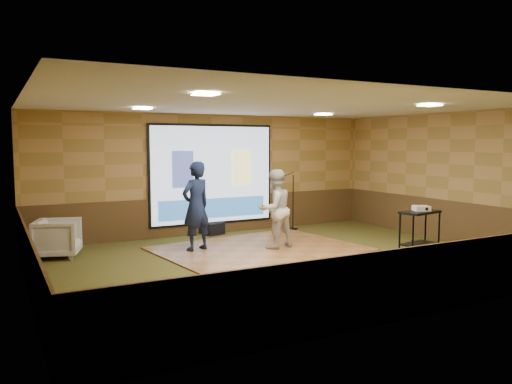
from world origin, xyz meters
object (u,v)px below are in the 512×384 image
dance_floor (259,249)px  av_table (420,225)px  player_left (196,206)px  duffel_bag (214,229)px  projector_screen (213,175)px  player_right (275,209)px  mic_stand (291,211)px  projector (421,208)px  banquet_chair (58,238)px

dance_floor → av_table: bearing=-36.5°
player_left → duffel_bag: 2.11m
projector_screen → player_right: projector_screen is taller
player_right → mic_stand: (1.65, 1.97, -0.38)m
dance_floor → av_table: 3.37m
projector_screen → av_table: size_ratio=3.66×
dance_floor → mic_stand: mic_stand is taller
player_left → projector: player_left is taller
projector → projector_screen: bearing=147.3°
projector_screen → banquet_chair: 4.09m
av_table → projector: size_ratio=2.91×
player_left → player_right: player_left is taller
player_left → av_table: size_ratio=2.07×
projector_screen → dance_floor: 2.71m
player_left → duffel_bag: bearing=-142.6°
projector → banquet_chair: bearing=177.7°
projector_screen → banquet_chair: (-3.81, -1.01, -1.09)m
projector → banquet_chair: projector is taller
mic_stand → banquet_chair: mic_stand is taller
duffel_bag → av_table: bearing=-55.1°
player_left → player_right: 1.69m
dance_floor → duffel_bag: size_ratio=8.60×
dance_floor → banquet_chair: size_ratio=4.83×
av_table → player_right: bearing=141.5°
projector → duffel_bag: projector is taller
mic_stand → duffel_bag: bearing=-170.2°
dance_floor → mic_stand: 2.75m
player_right → projector: 3.02m
player_left → mic_stand: 3.55m
projector_screen → player_right: 2.49m
player_left → player_right: size_ratio=1.11×
banquet_chair → duffel_bag: bearing=-60.1°
mic_stand → dance_floor: bearing=-120.8°
player_left → banquet_chair: size_ratio=2.20×
player_left → banquet_chair: (-2.66, 0.79, -0.58)m
player_left → mic_stand: bearing=-175.3°
dance_floor → duffel_bag: duffel_bag is taller
projector → mic_stand: (-0.74, 3.82, -0.46)m
dance_floor → av_table: (2.66, -1.97, 0.61)m
projector_screen → banquet_chair: size_ratio=3.89×
player_left → projector: bearing=129.9°
av_table → duffel_bag: (-2.83, 4.06, -0.47)m
duffel_bag → banquet_chair: bearing=-167.6°
banquet_chair → duffel_bag: size_ratio=1.78×
projector_screen → player_left: bearing=-122.6°
mic_stand → projector: bearing=-63.2°
projector_screen → player_left: (-1.15, -1.80, -0.51)m
dance_floor → duffel_bag: bearing=94.7°
player_left → player_right: bearing=141.1°
player_right → duffel_bag: (-0.49, 2.20, -0.73)m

